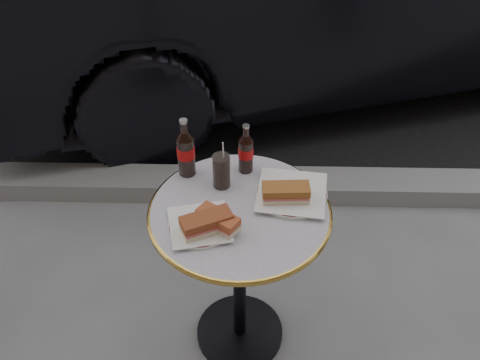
{
  "coord_description": "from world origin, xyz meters",
  "views": [
    {
      "loc": [
        0.03,
        -1.29,
        1.98
      ],
      "look_at": [
        0.0,
        0.05,
        0.82
      ],
      "focal_mm": 40.0,
      "sensor_mm": 36.0,
      "label": 1
    }
  ],
  "objects_px": {
    "plate_right": "(292,194)",
    "cola_bottle_left": "(185,147)",
    "cola_glass": "(221,171)",
    "bistro_table": "(240,279)",
    "cola_bottle_right": "(246,148)",
    "plate_left": "(200,226)"
  },
  "relations": [
    {
      "from": "cola_bottle_left",
      "to": "cola_bottle_right",
      "type": "distance_m",
      "value": 0.21
    },
    {
      "from": "cola_bottle_right",
      "to": "cola_glass",
      "type": "xyz_separation_m",
      "value": [
        -0.08,
        -0.09,
        -0.03
      ]
    },
    {
      "from": "plate_right",
      "to": "plate_left",
      "type": "bearing_deg",
      "value": -152.3
    },
    {
      "from": "plate_left",
      "to": "cola_bottle_right",
      "type": "height_order",
      "value": "cola_bottle_right"
    },
    {
      "from": "plate_left",
      "to": "cola_bottle_left",
      "type": "bearing_deg",
      "value": 103.58
    },
    {
      "from": "plate_right",
      "to": "cola_bottle_right",
      "type": "distance_m",
      "value": 0.23
    },
    {
      "from": "bistro_table",
      "to": "plate_left",
      "type": "bearing_deg",
      "value": -145.94
    },
    {
      "from": "plate_right",
      "to": "cola_bottle_right",
      "type": "height_order",
      "value": "cola_bottle_right"
    },
    {
      "from": "plate_right",
      "to": "cola_bottle_left",
      "type": "relative_size",
      "value": 1.06
    },
    {
      "from": "plate_left",
      "to": "cola_bottle_left",
      "type": "relative_size",
      "value": 0.88
    },
    {
      "from": "bistro_table",
      "to": "plate_right",
      "type": "relative_size",
      "value": 2.98
    },
    {
      "from": "cola_glass",
      "to": "cola_bottle_left",
      "type": "bearing_deg",
      "value": 152.73
    },
    {
      "from": "cola_glass",
      "to": "plate_right",
      "type": "bearing_deg",
      "value": -11.34
    },
    {
      "from": "bistro_table",
      "to": "plate_left",
      "type": "distance_m",
      "value": 0.4
    },
    {
      "from": "plate_left",
      "to": "plate_right",
      "type": "bearing_deg",
      "value": 27.7
    },
    {
      "from": "bistro_table",
      "to": "cola_glass",
      "type": "relative_size",
      "value": 5.69
    },
    {
      "from": "plate_left",
      "to": "cola_bottle_right",
      "type": "relative_size",
      "value": 1.02
    },
    {
      "from": "plate_left",
      "to": "cola_bottle_left",
      "type": "distance_m",
      "value": 0.3
    },
    {
      "from": "cola_bottle_right",
      "to": "bistro_table",
      "type": "bearing_deg",
      "value": -94.65
    },
    {
      "from": "bistro_table",
      "to": "cola_bottle_left",
      "type": "height_order",
      "value": "cola_bottle_left"
    },
    {
      "from": "plate_right",
      "to": "cola_bottle_left",
      "type": "height_order",
      "value": "cola_bottle_left"
    },
    {
      "from": "plate_left",
      "to": "cola_bottle_right",
      "type": "xyz_separation_m",
      "value": [
        0.14,
        0.3,
        0.09
      ]
    }
  ]
}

